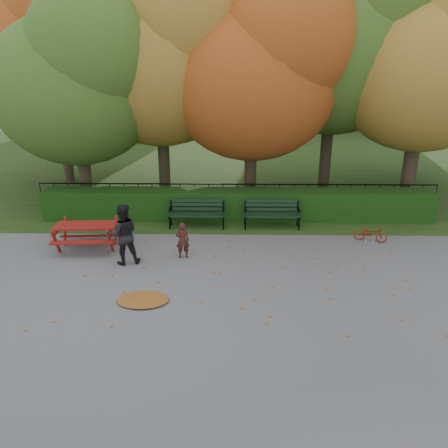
{
  "coord_description": "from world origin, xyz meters",
  "views": [
    {
      "loc": [
        -0.2,
        -9.57,
        4.96
      ],
      "look_at": [
        -0.39,
        1.22,
        1.0
      ],
      "focal_mm": 35.0,
      "sensor_mm": 36.0,
      "label": 1
    }
  ],
  "objects_px": {
    "adult": "(123,234)",
    "bicycle": "(371,233)",
    "tree_c": "(263,69)",
    "tree_g": "(440,54)",
    "child": "(183,240)",
    "bench_left": "(197,211)",
    "tree_f": "(60,45)",
    "bench_right": "(272,212)",
    "tree_d": "(348,33)",
    "picnic_table": "(86,230)",
    "tree_b": "(168,51)",
    "tree_e": "(438,60)",
    "tree_a": "(82,78)"
  },
  "relations": [
    {
      "from": "tree_b",
      "to": "adult",
      "type": "bearing_deg",
      "value": -95.43
    },
    {
      "from": "adult",
      "to": "bicycle",
      "type": "height_order",
      "value": "adult"
    },
    {
      "from": "tree_g",
      "to": "bench_right",
      "type": "height_order",
      "value": "tree_g"
    },
    {
      "from": "tree_e",
      "to": "picnic_table",
      "type": "distance_m",
      "value": 12.35
    },
    {
      "from": "tree_f",
      "to": "tree_g",
      "type": "height_order",
      "value": "tree_f"
    },
    {
      "from": "tree_c",
      "to": "tree_g",
      "type": "relative_size",
      "value": 0.94
    },
    {
      "from": "bench_left",
      "to": "child",
      "type": "distance_m",
      "value": 2.41
    },
    {
      "from": "tree_e",
      "to": "bench_left",
      "type": "distance_m",
      "value": 9.29
    },
    {
      "from": "tree_c",
      "to": "bench_left",
      "type": "distance_m",
      "value": 5.31
    },
    {
      "from": "tree_e",
      "to": "child",
      "type": "distance_m",
      "value": 10.27
    },
    {
      "from": "tree_e",
      "to": "tree_f",
      "type": "xyz_separation_m",
      "value": [
        -13.66,
        3.47,
        0.61
      ]
    },
    {
      "from": "tree_d",
      "to": "bench_left",
      "type": "distance_m",
      "value": 8.31
    },
    {
      "from": "adult",
      "to": "bench_left",
      "type": "bearing_deg",
      "value": -138.66
    },
    {
      "from": "bench_right",
      "to": "tree_e",
      "type": "bearing_deg",
      "value": 20.87
    },
    {
      "from": "adult",
      "to": "bicycle",
      "type": "bearing_deg",
      "value": 175.83
    },
    {
      "from": "tree_d",
      "to": "picnic_table",
      "type": "height_order",
      "value": "tree_d"
    },
    {
      "from": "tree_c",
      "to": "bicycle",
      "type": "bearing_deg",
      "value": -47.8
    },
    {
      "from": "tree_b",
      "to": "bench_right",
      "type": "height_order",
      "value": "tree_b"
    },
    {
      "from": "tree_d",
      "to": "tree_e",
      "type": "height_order",
      "value": "tree_d"
    },
    {
      "from": "tree_a",
      "to": "tree_b",
      "type": "distance_m",
      "value": 3.11
    },
    {
      "from": "tree_c",
      "to": "tree_g",
      "type": "height_order",
      "value": "tree_g"
    },
    {
      "from": "tree_a",
      "to": "tree_f",
      "type": "xyz_separation_m",
      "value": [
        -1.94,
        3.66,
        1.17
      ]
    },
    {
      "from": "tree_d",
      "to": "tree_e",
      "type": "xyz_separation_m",
      "value": [
        2.64,
        -1.46,
        -0.9
      ]
    },
    {
      "from": "tree_a",
      "to": "tree_g",
      "type": "relative_size",
      "value": 0.88
    },
    {
      "from": "tree_d",
      "to": "tree_g",
      "type": "distance_m",
      "value": 5.16
    },
    {
      "from": "tree_c",
      "to": "tree_f",
      "type": "height_order",
      "value": "tree_f"
    },
    {
      "from": "tree_e",
      "to": "bicycle",
      "type": "relative_size",
      "value": 8.57
    },
    {
      "from": "adult",
      "to": "tree_e",
      "type": "bearing_deg",
      "value": -170.32
    },
    {
      "from": "tree_d",
      "to": "picnic_table",
      "type": "distance_m",
      "value": 11.17
    },
    {
      "from": "tree_c",
      "to": "bench_left",
      "type": "height_order",
      "value": "tree_c"
    },
    {
      "from": "tree_d",
      "to": "bench_right",
      "type": "relative_size",
      "value": 5.32
    },
    {
      "from": "child",
      "to": "tree_c",
      "type": "bearing_deg",
      "value": -127.69
    },
    {
      "from": "tree_f",
      "to": "bench_right",
      "type": "xyz_separation_m",
      "value": [
        8.23,
        -5.54,
        -5.17
      ]
    },
    {
      "from": "tree_d",
      "to": "bench_left",
      "type": "height_order",
      "value": "tree_d"
    },
    {
      "from": "tree_b",
      "to": "bench_right",
      "type": "xyz_separation_m",
      "value": [
        3.54,
        -3.04,
        -4.88
      ]
    },
    {
      "from": "bench_left",
      "to": "bicycle",
      "type": "relative_size",
      "value": 1.89
    },
    {
      "from": "tree_b",
      "to": "picnic_table",
      "type": "xyz_separation_m",
      "value": [
        -1.85,
        -4.88,
        -4.84
      ]
    },
    {
      "from": "bench_left",
      "to": "adult",
      "type": "bearing_deg",
      "value": -121.31
    },
    {
      "from": "tree_g",
      "to": "picnic_table",
      "type": "xyz_separation_m",
      "value": [
        -12.63,
        -7.9,
        -4.81
      ]
    },
    {
      "from": "tree_c",
      "to": "bicycle",
      "type": "relative_size",
      "value": 8.41
    },
    {
      "from": "child",
      "to": "bicycle",
      "type": "xyz_separation_m",
      "value": [
        5.45,
        1.24,
        -0.25
      ]
    },
    {
      "from": "tree_c",
      "to": "tree_b",
      "type": "bearing_deg",
      "value": 166.55
    },
    {
      "from": "picnic_table",
      "to": "bicycle",
      "type": "bearing_deg",
      "value": 0.87
    },
    {
      "from": "bench_right",
      "to": "tree_d",
      "type": "bearing_deg",
      "value": 51.77
    },
    {
      "from": "bench_left",
      "to": "bench_right",
      "type": "xyz_separation_m",
      "value": [
        2.4,
        0.0,
        0.0
      ]
    },
    {
      "from": "tree_c",
      "to": "tree_f",
      "type": "xyz_separation_m",
      "value": [
        -7.97,
        3.28,
        0.87
      ]
    },
    {
      "from": "tree_d",
      "to": "tree_e",
      "type": "bearing_deg",
      "value": -28.91
    },
    {
      "from": "tree_a",
      "to": "tree_d",
      "type": "bearing_deg",
      "value": 10.33
    },
    {
      "from": "tree_c",
      "to": "tree_g",
      "type": "bearing_deg",
      "value": 26.87
    },
    {
      "from": "bicycle",
      "to": "tree_g",
      "type": "bearing_deg",
      "value": -10.69
    }
  ]
}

